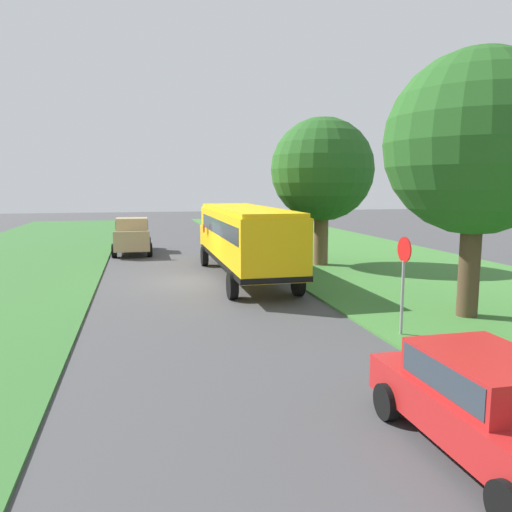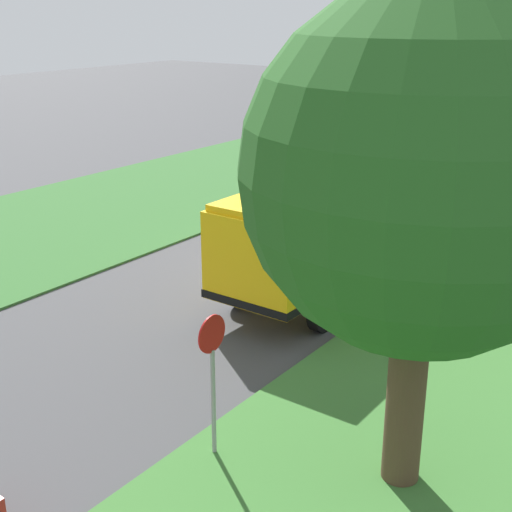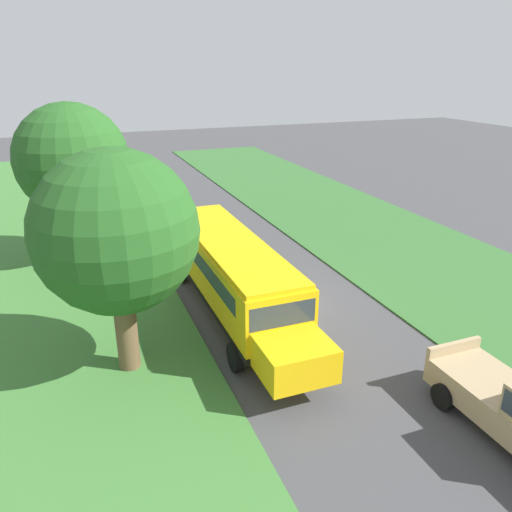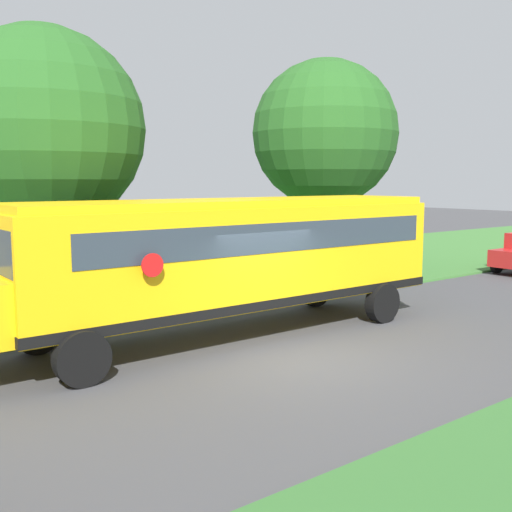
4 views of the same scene
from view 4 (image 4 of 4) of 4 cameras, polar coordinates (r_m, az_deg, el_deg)
ground_plane at (r=12.40m, az=3.72°, el=-9.61°), size 120.00×120.00×0.00m
grass_verge at (r=20.78m, az=-14.76°, el=-2.87°), size 12.00×80.00×0.08m
school_bus at (r=13.62m, az=-2.92°, el=0.20°), size 2.84×12.42×3.16m
oak_tree_beside_bus at (r=16.69m, az=-19.20°, el=11.39°), size 5.16×5.16×7.48m
oak_tree_roadside_mid at (r=22.88m, az=6.38°, el=11.65°), size 5.46×5.46×8.06m
stop_sign at (r=21.95m, az=14.33°, el=2.14°), size 0.08×0.68×2.74m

